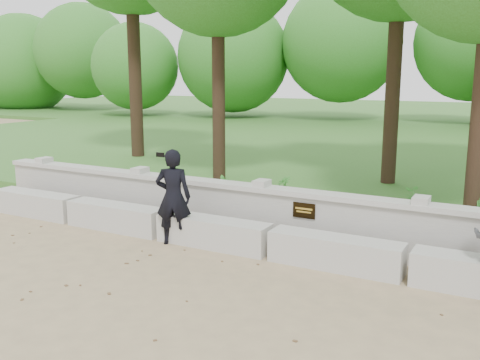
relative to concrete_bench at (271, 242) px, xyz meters
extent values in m
plane|color=tan|center=(0.00, -1.90, -0.22)|extent=(80.00, 80.00, 0.00)
cube|color=#366424|center=(0.00, 12.10, -0.10)|extent=(40.00, 22.00, 0.25)
cube|color=beige|center=(-5.00, 0.00, 0.00)|extent=(1.90, 0.45, 0.45)
cube|color=beige|center=(-3.00, 0.00, 0.00)|extent=(1.90, 0.45, 0.45)
cube|color=beige|center=(-1.00, 0.00, 0.00)|extent=(1.90, 0.45, 0.45)
cube|color=beige|center=(1.00, 0.00, 0.00)|extent=(1.90, 0.45, 0.45)
cube|color=#B1AFA7|center=(0.00, 0.70, 0.18)|extent=(12.50, 0.25, 0.82)
cube|color=beige|center=(0.00, 0.70, 0.64)|extent=(12.50, 0.35, 0.08)
cube|color=black|center=(0.30, 0.56, 0.40)|extent=(0.36, 0.02, 0.24)
imported|color=black|center=(-1.63, -0.18, 0.55)|extent=(0.66, 0.56, 1.54)
cube|color=black|center=(-1.63, -0.49, 1.27)|extent=(0.14, 0.07, 0.07)
cylinder|color=#382619|center=(-7.12, 5.69, 2.80)|extent=(0.37, 0.37, 5.55)
cylinder|color=#382619|center=(-3.12, 3.76, 2.23)|extent=(0.30, 0.30, 4.41)
cylinder|color=#382619|center=(0.51, 5.20, 2.43)|extent=(0.32, 0.32, 4.80)
cylinder|color=#382619|center=(2.54, 2.20, 1.96)|extent=(0.26, 0.26, 3.88)
imported|color=#317728|center=(-1.63, 1.40, 0.33)|extent=(0.37, 0.38, 0.60)
imported|color=#317728|center=(2.62, 2.11, 0.34)|extent=(0.39, 0.42, 0.62)
imported|color=#317728|center=(1.72, 2.30, 0.29)|extent=(0.63, 0.62, 0.53)
imported|color=#317728|center=(-0.75, 2.18, 0.30)|extent=(0.41, 0.40, 0.55)
camera|label=1|loc=(3.23, -6.94, 2.47)|focal=40.00mm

